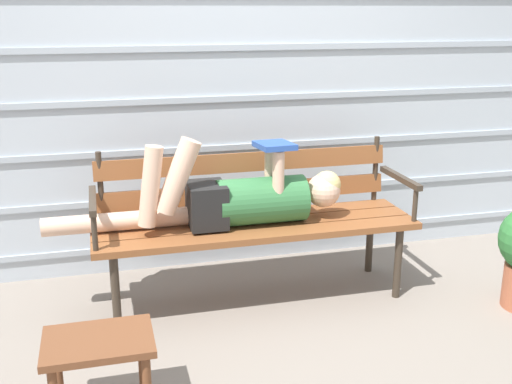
% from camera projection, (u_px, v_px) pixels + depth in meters
% --- Properties ---
extents(ground_plane, '(12.00, 12.00, 0.00)m').
position_uv_depth(ground_plane, '(259.00, 303.00, 3.50)').
color(ground_plane, gray).
extents(house_siding, '(5.11, 0.08, 2.14)m').
position_uv_depth(house_siding, '(231.00, 98.00, 3.83)').
color(house_siding, '#B2BCC6').
rests_on(house_siding, ground).
extents(park_bench, '(1.79, 0.51, 0.86)m').
position_uv_depth(park_bench, '(253.00, 213.00, 3.49)').
color(park_bench, brown).
rests_on(park_bench, ground).
extents(reclining_person, '(1.63, 0.26, 0.52)m').
position_uv_depth(reclining_person, '(238.00, 197.00, 3.37)').
color(reclining_person, '#33703D').
extents(footstool, '(0.43, 0.32, 0.35)m').
position_uv_depth(footstool, '(99.00, 353.00, 2.46)').
color(footstool, brown).
rests_on(footstool, ground).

